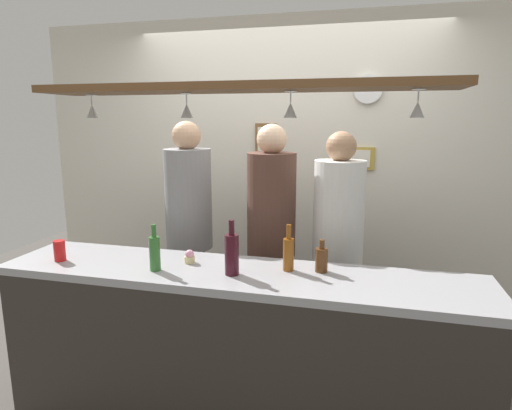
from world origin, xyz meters
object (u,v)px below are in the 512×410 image
object	(u,v)px
person_left_grey_shirt	(189,217)
wall_clock	(368,89)
person_middle_brown_shirt	(271,223)
drink_can	(60,251)
picture_frame_lower_pair	(355,158)
cupcake	(190,257)
bottle_beer_brown_stubby	(322,259)
person_right_white_patterned_shirt	(338,232)
bottle_wine_dark_red	(232,253)
bottle_beer_amber_tall	(288,253)
picture_frame_crest	(266,139)
bottle_beer_green_import	(155,252)

from	to	relation	value
person_left_grey_shirt	wall_clock	world-z (taller)	wall_clock
person_middle_brown_shirt	drink_can	size ratio (longest dim) A/B	14.30
drink_can	wall_clock	bearing A→B (deg)	40.95
picture_frame_lower_pair	person_left_grey_shirt	bearing A→B (deg)	-149.48
person_left_grey_shirt	cupcake	world-z (taller)	person_left_grey_shirt
bottle_beer_brown_stubby	cupcake	bearing A→B (deg)	-176.92
picture_frame_lower_pair	wall_clock	distance (m)	0.54
person_middle_brown_shirt	wall_clock	bearing A→B (deg)	47.88
person_right_white_patterned_shirt	wall_clock	size ratio (longest dim) A/B	7.72
person_right_white_patterned_shirt	bottle_wine_dark_red	bearing A→B (deg)	-123.32
bottle_beer_amber_tall	picture_frame_crest	world-z (taller)	picture_frame_crest
bottle_wine_dark_red	bottle_beer_brown_stubby	world-z (taller)	bottle_wine_dark_red
bottle_wine_dark_red	picture_frame_crest	bearing A→B (deg)	95.97
bottle_beer_brown_stubby	picture_frame_lower_pair	xyz separation A→B (m)	(0.13, 1.30, 0.44)
cupcake	picture_frame_lower_pair	xyz separation A→B (m)	(0.88, 1.34, 0.47)
drink_can	bottle_beer_brown_stubby	bearing A→B (deg)	7.28
bottle_beer_green_import	picture_frame_crest	xyz separation A→B (m)	(0.28, 1.50, 0.55)
bottle_beer_amber_tall	wall_clock	world-z (taller)	wall_clock
cupcake	wall_clock	bearing A→B (deg)	54.33
person_middle_brown_shirt	bottle_beer_green_import	bearing A→B (deg)	-120.21
person_middle_brown_shirt	person_right_white_patterned_shirt	size ratio (longest dim) A/B	1.03
bottle_wine_dark_red	bottle_beer_green_import	xyz separation A→B (m)	(-0.43, -0.04, -0.01)
bottle_beer_brown_stubby	picture_frame_crest	distance (m)	1.55
bottle_beer_green_import	drink_can	bearing A→B (deg)	178.92
person_left_grey_shirt	bottle_wine_dark_red	xyz separation A→B (m)	(0.57, -0.78, 0.01)
bottle_beer_brown_stubby	cupcake	xyz separation A→B (m)	(-0.76, -0.04, -0.03)
bottle_beer_brown_stubby	picture_frame_lower_pair	distance (m)	1.38
person_left_grey_shirt	drink_can	world-z (taller)	person_left_grey_shirt
person_right_white_patterned_shirt	drink_can	bearing A→B (deg)	-152.68
cupcake	bottle_wine_dark_red	bearing A→B (deg)	-22.34
bottle_beer_brown_stubby	cupcake	world-z (taller)	bottle_beer_brown_stubby
bottle_beer_brown_stubby	drink_can	bearing A→B (deg)	-172.72
bottle_beer_brown_stubby	bottle_beer_green_import	xyz separation A→B (m)	(-0.89, -0.20, 0.03)
bottle_wine_dark_red	drink_can	size ratio (longest dim) A/B	2.46
bottle_beer_amber_tall	person_middle_brown_shirt	bearing A→B (deg)	110.26
person_right_white_patterned_shirt	picture_frame_lower_pair	xyz separation A→B (m)	(0.08, 0.69, 0.44)
picture_frame_lower_pair	person_middle_brown_shirt	bearing A→B (deg)	-128.33
bottle_beer_amber_tall	drink_can	xyz separation A→B (m)	(-1.33, -0.17, -0.04)
picture_frame_lower_pair	cupcake	bearing A→B (deg)	-123.45
person_right_white_patterned_shirt	wall_clock	distance (m)	1.20
bottle_wine_dark_red	picture_frame_lower_pair	bearing A→B (deg)	68.06
person_left_grey_shirt	bottle_beer_brown_stubby	world-z (taller)	person_left_grey_shirt
bottle_beer_amber_tall	drink_can	size ratio (longest dim) A/B	2.13
person_middle_brown_shirt	drink_can	xyz separation A→B (m)	(-1.10, -0.81, -0.04)
person_right_white_patterned_shirt	wall_clock	bearing A→B (deg)	77.47
bottle_wine_dark_red	bottle_beer_brown_stubby	distance (m)	0.49
picture_frame_crest	bottle_beer_green_import	bearing A→B (deg)	-100.44
bottle_wine_dark_red	cupcake	bearing A→B (deg)	157.66
person_right_white_patterned_shirt	bottle_beer_brown_stubby	world-z (taller)	person_right_white_patterned_shirt
bottle_beer_brown_stubby	cupcake	distance (m)	0.76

